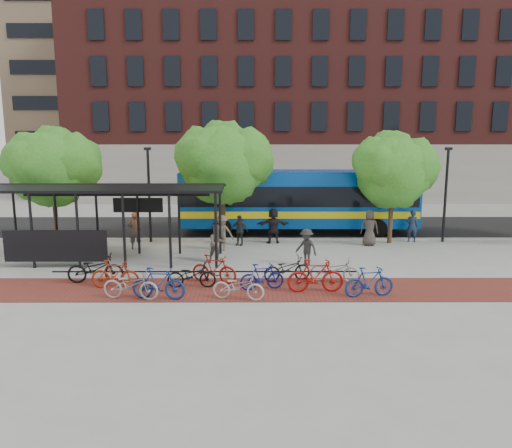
{
  "coord_description": "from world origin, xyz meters",
  "views": [
    {
      "loc": [
        -1.32,
        -23.12,
        5.73
      ],
      "look_at": [
        -1.25,
        0.17,
        1.6
      ],
      "focal_mm": 35.0,
      "sensor_mm": 36.0,
      "label": 1
    }
  ],
  "objects_px": {
    "pedestrian_7": "(412,226)",
    "pedestrian_9": "(306,247)",
    "bike_6": "(239,286)",
    "lamp_post_left": "(149,192)",
    "bus": "(298,198)",
    "bike_5": "(214,269)",
    "bike_9": "(315,276)",
    "tree_a": "(54,164)",
    "pedestrian_8": "(217,243)",
    "bike_0": "(95,269)",
    "bike_4": "(192,275)",
    "bus_shelter": "(105,196)",
    "pedestrian_3": "(222,233)",
    "lamp_post_right": "(446,192)",
    "bike_3": "(159,284)",
    "bike_11": "(369,282)",
    "bike_10": "(335,269)",
    "bike_7": "(262,277)",
    "pedestrian_6": "(370,228)",
    "pedestrian_1": "(135,230)",
    "bike_8": "(287,269)",
    "pedestrian_4": "(239,230)",
    "tree_b": "(224,160)",
    "bike_2": "(131,285)",
    "pedestrian_5": "(273,226)",
    "tree_c": "(394,168)",
    "bike_1": "(115,274)"
  },
  "relations": [
    {
      "from": "bike_8",
      "to": "pedestrian_1",
      "type": "distance_m",
      "value": 9.39
    },
    {
      "from": "lamp_post_right",
      "to": "bike_6",
      "type": "distance_m",
      "value": 14.81
    },
    {
      "from": "bike_10",
      "to": "lamp_post_left",
      "type": "bearing_deg",
      "value": 62.94
    },
    {
      "from": "bike_5",
      "to": "bus_shelter",
      "type": "bearing_deg",
      "value": 74.62
    },
    {
      "from": "pedestrian_3",
      "to": "bike_5",
      "type": "bearing_deg",
      "value": -85.13
    },
    {
      "from": "bike_7",
      "to": "pedestrian_3",
      "type": "bearing_deg",
      "value": 4.69
    },
    {
      "from": "lamp_post_right",
      "to": "bus",
      "type": "distance_m",
      "value": 8.18
    },
    {
      "from": "bike_5",
      "to": "bike_9",
      "type": "xyz_separation_m",
      "value": [
        3.85,
        -1.19,
        0.06
      ]
    },
    {
      "from": "bus",
      "to": "bike_2",
      "type": "height_order",
      "value": "bus"
    },
    {
      "from": "tree_b",
      "to": "pedestrian_7",
      "type": "bearing_deg",
      "value": 1.3
    },
    {
      "from": "lamp_post_left",
      "to": "bus",
      "type": "height_order",
      "value": "lamp_post_left"
    },
    {
      "from": "pedestrian_8",
      "to": "bike_9",
      "type": "bearing_deg",
      "value": -77.75
    },
    {
      "from": "pedestrian_7",
      "to": "pedestrian_9",
      "type": "relative_size",
      "value": 1.05
    },
    {
      "from": "bike_0",
      "to": "bike_4",
      "type": "relative_size",
      "value": 1.16
    },
    {
      "from": "bike_4",
      "to": "pedestrian_8",
      "type": "bearing_deg",
      "value": -12.35
    },
    {
      "from": "bike_5",
      "to": "pedestrian_3",
      "type": "xyz_separation_m",
      "value": [
        -0.05,
        5.61,
        0.34
      ]
    },
    {
      "from": "bus",
      "to": "tree_a",
      "type": "bearing_deg",
      "value": -167.82
    },
    {
      "from": "pedestrian_7",
      "to": "bike_8",
      "type": "bearing_deg",
      "value": 52.83
    },
    {
      "from": "bike_10",
      "to": "bike_11",
      "type": "xyz_separation_m",
      "value": [
        0.94,
        -1.84,
        0.04
      ]
    },
    {
      "from": "bike_10",
      "to": "pedestrian_3",
      "type": "distance_m",
      "value": 7.33
    },
    {
      "from": "pedestrian_8",
      "to": "pedestrian_3",
      "type": "bearing_deg",
      "value": 59.0
    },
    {
      "from": "bike_6",
      "to": "pedestrian_7",
      "type": "distance_m",
      "value": 13.39
    },
    {
      "from": "lamp_post_right",
      "to": "pedestrian_6",
      "type": "xyz_separation_m",
      "value": [
        -4.25,
        -0.92,
        -1.8
      ]
    },
    {
      "from": "bike_8",
      "to": "pedestrian_4",
      "type": "bearing_deg",
      "value": 3.29
    },
    {
      "from": "bike_4",
      "to": "pedestrian_4",
      "type": "distance_m",
      "value": 7.67
    },
    {
      "from": "bike_4",
      "to": "bike_11",
      "type": "xyz_separation_m",
      "value": [
        6.53,
        -1.11,
        0.07
      ]
    },
    {
      "from": "bike_0",
      "to": "bike_2",
      "type": "xyz_separation_m",
      "value": [
        1.9,
        -2.07,
        -0.03
      ]
    },
    {
      "from": "bike_11",
      "to": "bike_3",
      "type": "bearing_deg",
      "value": 81.73
    },
    {
      "from": "pedestrian_3",
      "to": "tree_c",
      "type": "bearing_deg",
      "value": 16.02
    },
    {
      "from": "bike_11",
      "to": "pedestrian_7",
      "type": "xyz_separation_m",
      "value": [
        4.47,
        9.44,
        0.33
      ]
    },
    {
      "from": "bike_3",
      "to": "bike_5",
      "type": "distance_m",
      "value": 2.69
    },
    {
      "from": "bike_9",
      "to": "bike_3",
      "type": "bearing_deg",
      "value": 94.96
    },
    {
      "from": "bike_1",
      "to": "bike_2",
      "type": "relative_size",
      "value": 0.91
    },
    {
      "from": "bike_3",
      "to": "bus_shelter",
      "type": "bearing_deg",
      "value": 38.28
    },
    {
      "from": "bike_11",
      "to": "pedestrian_8",
      "type": "distance_m",
      "value": 7.67
    },
    {
      "from": "pedestrian_5",
      "to": "bike_6",
      "type": "bearing_deg",
      "value": 74.13
    },
    {
      "from": "bus_shelter",
      "to": "pedestrian_8",
      "type": "xyz_separation_m",
      "value": [
        5.11,
        -0.41,
        -2.11
      ]
    },
    {
      "from": "pedestrian_6",
      "to": "pedestrian_8",
      "type": "relative_size",
      "value": 1.06
    },
    {
      "from": "lamp_post_left",
      "to": "pedestrian_8",
      "type": "bearing_deg",
      "value": -48.51
    },
    {
      "from": "bus_shelter",
      "to": "pedestrian_7",
      "type": "distance_m",
      "value": 16.07
    },
    {
      "from": "tree_a",
      "to": "pedestrian_8",
      "type": "relative_size",
      "value": 3.48
    },
    {
      "from": "pedestrian_4",
      "to": "pedestrian_5",
      "type": "xyz_separation_m",
      "value": [
        1.81,
        0.55,
        0.15
      ]
    },
    {
      "from": "bike_7",
      "to": "bike_11",
      "type": "height_order",
      "value": "bike_11"
    },
    {
      "from": "bus_shelter",
      "to": "pedestrian_7",
      "type": "xyz_separation_m",
      "value": [
        15.4,
        4.06,
        -2.12
      ]
    },
    {
      "from": "lamp_post_left",
      "to": "bike_10",
      "type": "height_order",
      "value": "lamp_post_left"
    },
    {
      "from": "bike_4",
      "to": "pedestrian_1",
      "type": "relative_size",
      "value": 0.96
    },
    {
      "from": "bike_6",
      "to": "bike_9",
      "type": "xyz_separation_m",
      "value": [
        2.82,
        0.86,
        0.14
      ]
    },
    {
      "from": "bike_7",
      "to": "pedestrian_8",
      "type": "height_order",
      "value": "pedestrian_8"
    },
    {
      "from": "lamp_post_right",
      "to": "bike_3",
      "type": "height_order",
      "value": "lamp_post_right"
    },
    {
      "from": "bike_4",
      "to": "bike_6",
      "type": "distance_m",
      "value": 2.33
    }
  ]
}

